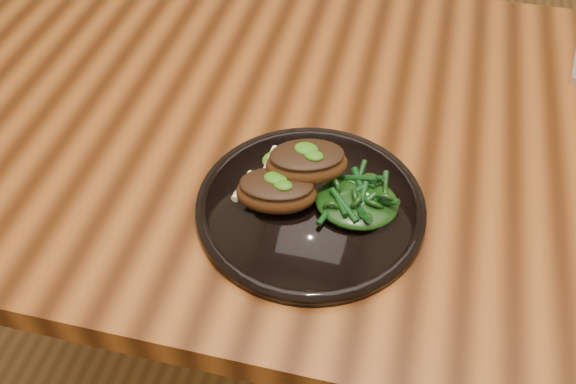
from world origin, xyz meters
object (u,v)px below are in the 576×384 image
(plate, at_px, (311,207))
(greens_heap, at_px, (357,198))
(lamb_chop_front, at_px, (276,191))
(desk, at_px, (423,177))

(plate, distance_m, greens_heap, 0.06)
(lamb_chop_front, bearing_deg, desk, 46.56)
(plate, xyz_separation_m, lamb_chop_front, (-0.04, -0.01, 0.03))
(desk, xyz_separation_m, greens_heap, (-0.08, -0.17, 0.12))
(lamb_chop_front, bearing_deg, plate, 13.67)
(plate, relative_size, lamb_chop_front, 2.61)
(lamb_chop_front, xyz_separation_m, greens_heap, (0.10, 0.02, -0.00))
(lamb_chop_front, height_order, greens_heap, lamb_chop_front)
(desk, distance_m, greens_heap, 0.22)
(plate, bearing_deg, desk, 52.45)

